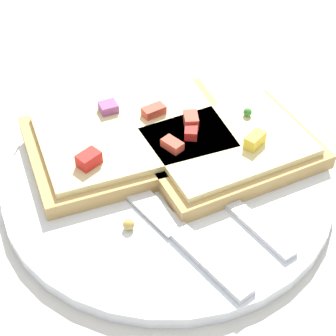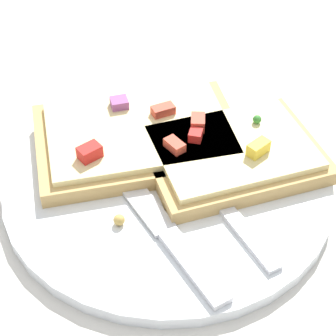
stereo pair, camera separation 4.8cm
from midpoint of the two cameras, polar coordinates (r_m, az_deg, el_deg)
The scene contains 7 objects.
ground_plane at distance 0.49m, azimuth 2.77°, elevation -2.00°, with size 4.00×4.00×0.00m, color beige.
plate at distance 0.49m, azimuth 2.80°, elevation -1.50°, with size 0.28×0.28×0.01m.
fork at distance 0.48m, azimuth 6.07°, elevation -1.09°, with size 0.20×0.03×0.01m.
knife at distance 0.44m, azimuth 2.43°, elevation -6.02°, with size 0.20×0.02×0.01m.
pizza_slice_main at distance 0.51m, azimuth -0.23°, elevation 3.22°, with size 0.18×0.21×0.03m.
pizza_slice_corner at distance 0.50m, azimuth 9.29°, elevation 1.39°, with size 0.14×0.17×0.03m.
crumb_scatter at distance 0.49m, azimuth -2.63°, elevation 0.66°, with size 0.11×0.06×0.01m.
Camera 2 is at (-0.30, 0.18, 0.35)m, focal length 60.00 mm.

